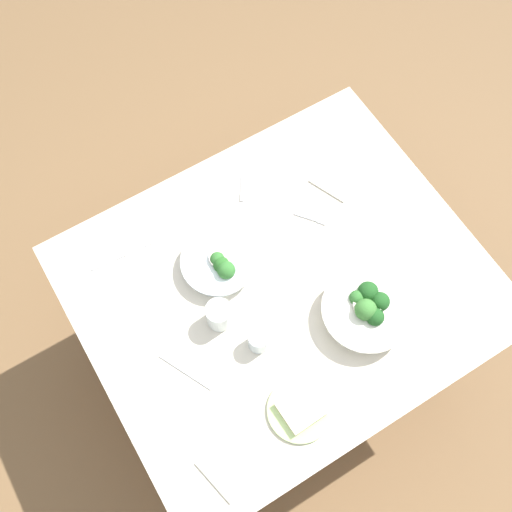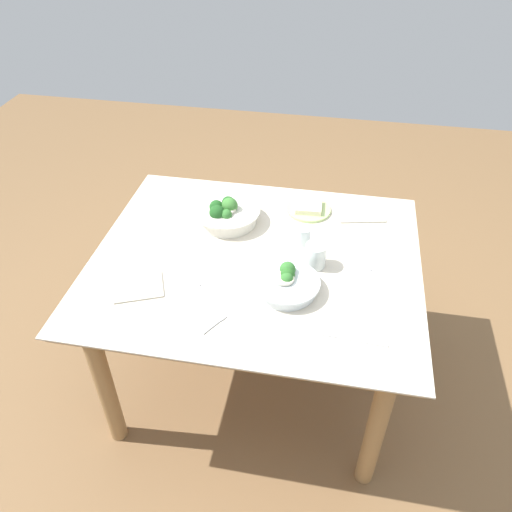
{
  "view_description": "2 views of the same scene",
  "coord_description": "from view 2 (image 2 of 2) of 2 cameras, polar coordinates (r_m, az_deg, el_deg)",
  "views": [
    {
      "loc": [
        0.46,
        0.59,
        2.61
      ],
      "look_at": [
        0.03,
        -0.11,
        0.76
      ],
      "focal_mm": 44.66,
      "sensor_mm": 36.0,
      "label": 1
    },
    {
      "loc": [
        0.28,
        -1.49,
        1.96
      ],
      "look_at": [
        0.01,
        -0.04,
        0.76
      ],
      "focal_mm": 35.38,
      "sensor_mm": 36.0,
      "label": 2
    }
  ],
  "objects": [
    {
      "name": "fork_by_near_bowl",
      "position": [
        1.71,
        -4.6,
        -7.64
      ],
      "size": [
        0.06,
        0.1,
        0.0
      ],
      "rotation": [
        0.0,
        0.0,
        1.04
      ],
      "color": "#B7B7BC",
      "rests_on": "dining_table"
    },
    {
      "name": "fork_by_far_bowl",
      "position": [
        1.89,
        -7.08,
        -2.24
      ],
      "size": [
        0.08,
        0.09,
        0.0
      ],
      "rotation": [
        0.0,
        0.0,
        2.24
      ],
      "color": "#B7B7BC",
      "rests_on": "dining_table"
    },
    {
      "name": "broccoli_bowl_near",
      "position": [
        1.81,
        3.47,
        -3.1
      ],
      "size": [
        0.24,
        0.24,
        0.09
      ],
      "color": "white",
      "rests_on": "dining_table"
    },
    {
      "name": "table_knife_right",
      "position": [
        2.01,
        11.72,
        0.09
      ],
      "size": [
        0.09,
        0.18,
        0.0
      ],
      "primitive_type": "cube",
      "rotation": [
        0.0,
        0.0,
        5.17
      ],
      "color": "#B7B7BC",
      "rests_on": "dining_table"
    },
    {
      "name": "broccoli_bowl_far",
      "position": [
        2.14,
        -3.36,
        4.8
      ],
      "size": [
        0.28,
        0.28,
        0.11
      ],
      "color": "silver",
      "rests_on": "dining_table"
    },
    {
      "name": "water_glass_side",
      "position": [
        2.02,
        5.27,
        2.31
      ],
      "size": [
        0.07,
        0.07,
        0.08
      ],
      "primitive_type": "cylinder",
      "color": "silver",
      "rests_on": "dining_table"
    },
    {
      "name": "napkin_folded_lower",
      "position": [
        2.25,
        11.71,
        4.82
      ],
      "size": [
        0.23,
        0.19,
        0.01
      ],
      "primitive_type": "cube",
      "rotation": [
        0.0,
        0.0,
        0.21
      ],
      "color": "#B1A997",
      "rests_on": "dining_table"
    },
    {
      "name": "table_knife_left",
      "position": [
        1.69,
        11.11,
        -9.3
      ],
      "size": [
        0.21,
        0.02,
        0.0
      ],
      "primitive_type": "cube",
      "rotation": [
        0.0,
        0.0,
        6.22
      ],
      "color": "#B7B7BC",
      "rests_on": "dining_table"
    },
    {
      "name": "napkin_folded_upper",
      "position": [
        1.88,
        -13.14,
        -3.41
      ],
      "size": [
        0.22,
        0.2,
        0.01
      ],
      "primitive_type": "cube",
      "rotation": [
        0.0,
        0.0,
        0.39
      ],
      "color": "#B1A997",
      "rests_on": "dining_table"
    },
    {
      "name": "ground_plane",
      "position": [
        2.48,
        -0.05,
        -13.12
      ],
      "size": [
        6.0,
        6.0,
        0.0
      ],
      "primitive_type": "plane",
      "color": "brown"
    },
    {
      "name": "bread_side_plate",
      "position": [
        2.23,
        5.97,
        5.38
      ],
      "size": [
        0.19,
        0.19,
        0.03
      ],
      "color": "#B7D684",
      "rests_on": "dining_table"
    },
    {
      "name": "dining_table",
      "position": [
        2.03,
        -0.06,
        -2.54
      ],
      "size": [
        1.26,
        1.07,
        0.72
      ],
      "color": "beige",
      "rests_on": "ground_plane"
    },
    {
      "name": "water_glass_center",
      "position": [
        1.91,
        6.75,
        0.12
      ],
      "size": [
        0.08,
        0.08,
        0.1
      ],
      "primitive_type": "cylinder",
      "color": "silver",
      "rests_on": "dining_table"
    }
  ]
}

